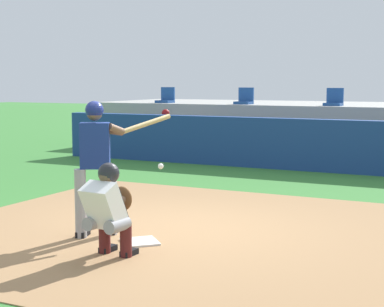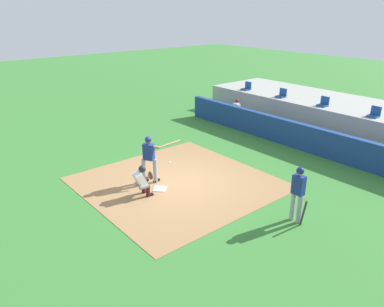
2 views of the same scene
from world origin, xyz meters
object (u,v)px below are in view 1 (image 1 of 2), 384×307
object	(u,v)px
batter_at_plate	(97,159)
stadium_seat_1	(245,99)
catcher_crouched	(109,206)
home_plate	(140,242)
dugout_player_0	(163,132)
stadium_seat_2	(334,101)
stadium_seat_0	(166,98)

from	to	relation	value
batter_at_plate	stadium_seat_1	xyz separation A→B (m)	(-1.92, 10.10, 0.50)
stadium_seat_1	catcher_crouched	bearing A→B (deg)	-76.49
home_plate	dugout_player_0	world-z (taller)	dugout_player_0
dugout_player_0	stadium_seat_1	xyz separation A→B (m)	(1.57, 2.03, 0.86)
dugout_player_0	stadium_seat_2	world-z (taller)	stadium_seat_2
home_plate	catcher_crouched	distance (m)	0.91
stadium_seat_0	stadium_seat_2	distance (m)	5.20
dugout_player_0	stadium_seat_0	bearing A→B (deg)	116.92
batter_at_plate	stadium_seat_1	distance (m)	10.29
home_plate	stadium_seat_0	xyz separation A→B (m)	(-5.20, 10.18, 1.51)
catcher_crouched	stadium_seat_0	xyz separation A→B (m)	(-5.21, 10.87, 0.93)
stadium_seat_2	home_plate	bearing A→B (deg)	-90.00
batter_at_plate	stadium_seat_1	world-z (taller)	stadium_seat_1
home_plate	stadium_seat_1	xyz separation A→B (m)	(-2.60, 10.18, 1.51)
stadium_seat_0	dugout_player_0	bearing A→B (deg)	-63.08
catcher_crouched	stadium_seat_2	xyz separation A→B (m)	(-0.01, 10.87, 0.93)
home_plate	stadium_seat_2	xyz separation A→B (m)	(0.00, 10.18, 1.51)
home_plate	stadium_seat_0	distance (m)	11.53
stadium_seat_1	stadium_seat_2	xyz separation A→B (m)	(2.60, 0.00, 0.00)
home_plate	batter_at_plate	xyz separation A→B (m)	(-0.68, 0.08, 1.01)
stadium_seat_0	batter_at_plate	bearing A→B (deg)	-65.92
home_plate	stadium_seat_0	size ratio (longest dim) A/B	0.92
stadium_seat_0	stadium_seat_2	world-z (taller)	same
catcher_crouched	stadium_seat_0	distance (m)	12.09
catcher_crouched	stadium_seat_1	xyz separation A→B (m)	(-2.61, 10.87, 0.93)
batter_at_plate	stadium_seat_2	bearing A→B (deg)	86.12
stadium_seat_0	stadium_seat_1	world-z (taller)	same
batter_at_plate	stadium_seat_0	xyz separation A→B (m)	(-4.52, 10.10, 0.50)
batter_at_plate	catcher_crouched	bearing A→B (deg)	-47.89
catcher_crouched	stadium_seat_1	distance (m)	11.22
catcher_crouched	stadium_seat_1	size ratio (longest dim) A/B	3.09
batter_at_plate	stadium_seat_2	world-z (taller)	stadium_seat_2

